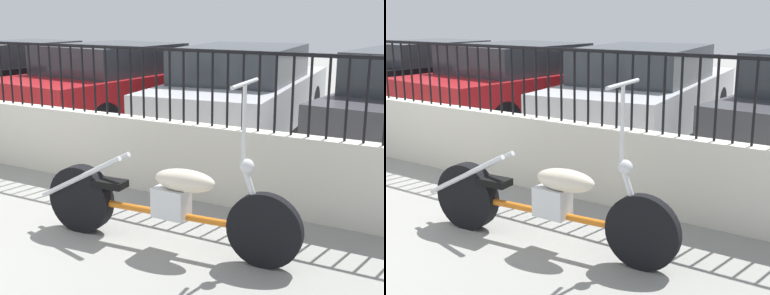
# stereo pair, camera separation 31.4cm
# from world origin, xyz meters

# --- Properties ---
(low_wall) EXTENTS (10.67, 0.18, 0.78)m
(low_wall) POSITION_xyz_m (0.00, 2.27, 0.39)
(low_wall) COLOR beige
(low_wall) RESTS_ON ground_plane
(fence_railing) EXTENTS (10.67, 0.04, 0.74)m
(fence_railing) POSITION_xyz_m (-0.00, 2.27, 1.27)
(fence_railing) COLOR black
(fence_railing) RESTS_ON low_wall
(motorcycle_orange) EXTENTS (2.31, 0.52, 1.40)m
(motorcycle_orange) POSITION_xyz_m (2.09, 1.10, 0.37)
(motorcycle_orange) COLOR black
(motorcycle_orange) RESTS_ON ground_plane
(car_black) EXTENTS (2.01, 4.41, 1.32)m
(car_black) POSITION_xyz_m (-3.53, 5.10, 0.68)
(car_black) COLOR black
(car_black) RESTS_ON ground_plane
(car_red) EXTENTS (2.33, 4.42, 1.36)m
(car_red) POSITION_xyz_m (-1.09, 4.89, 0.69)
(car_red) COLOR black
(car_red) RESTS_ON ground_plane
(car_silver) EXTENTS (2.21, 4.64, 1.38)m
(car_silver) POSITION_xyz_m (1.10, 5.16, 0.69)
(car_silver) COLOR black
(car_silver) RESTS_ON ground_plane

